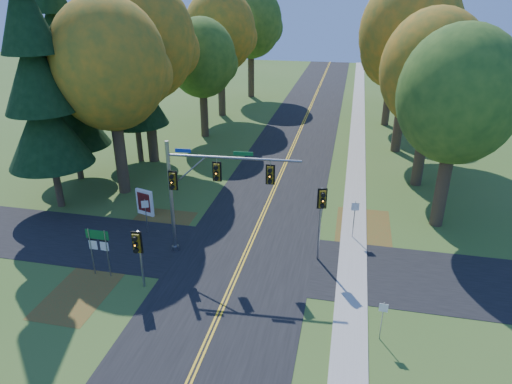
% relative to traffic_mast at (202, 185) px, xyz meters
% --- Properties ---
extents(ground, '(160.00, 160.00, 0.00)m').
position_rel_traffic_mast_xyz_m(ground, '(2.37, -2.08, -4.39)').
color(ground, '#375C20').
rests_on(ground, ground).
extents(road_main, '(8.00, 160.00, 0.02)m').
position_rel_traffic_mast_xyz_m(road_main, '(2.37, -2.08, -4.38)').
color(road_main, black).
rests_on(road_main, ground).
extents(road_cross, '(60.00, 6.00, 0.02)m').
position_rel_traffic_mast_xyz_m(road_cross, '(2.37, -0.08, -4.38)').
color(road_cross, black).
rests_on(road_cross, ground).
extents(centerline_left, '(0.10, 160.00, 0.01)m').
position_rel_traffic_mast_xyz_m(centerline_left, '(2.27, -2.08, -4.37)').
color(centerline_left, gold).
rests_on(centerline_left, road_main).
extents(centerline_right, '(0.10, 160.00, 0.01)m').
position_rel_traffic_mast_xyz_m(centerline_right, '(2.47, -2.08, -4.37)').
color(centerline_right, gold).
rests_on(centerline_right, road_main).
extents(sidewalk_east, '(1.60, 160.00, 0.06)m').
position_rel_traffic_mast_xyz_m(sidewalk_east, '(8.57, -2.08, -4.36)').
color(sidewalk_east, '#9E998E').
rests_on(sidewalk_east, ground).
extents(leaf_patch_w_near, '(4.00, 6.00, 0.00)m').
position_rel_traffic_mast_xyz_m(leaf_patch_w_near, '(-4.13, 1.92, -4.39)').
color(leaf_patch_w_near, brown).
rests_on(leaf_patch_w_near, ground).
extents(leaf_patch_e, '(3.50, 8.00, 0.00)m').
position_rel_traffic_mast_xyz_m(leaf_patch_e, '(9.17, 3.92, -4.39)').
color(leaf_patch_e, brown).
rests_on(leaf_patch_e, ground).
extents(leaf_patch_w_far, '(3.00, 5.00, 0.00)m').
position_rel_traffic_mast_xyz_m(leaf_patch_w_far, '(-5.13, -5.08, -4.39)').
color(leaf_patch_w_far, brown).
rests_on(leaf_patch_w_far, ground).
extents(tree_w_a, '(8.00, 8.00, 14.15)m').
position_rel_traffic_mast_xyz_m(tree_w_a, '(-8.76, 7.31, 5.09)').
color(tree_w_a, '#38281C').
rests_on(tree_w_a, ground).
extents(tree_e_a, '(7.20, 7.20, 12.73)m').
position_rel_traffic_mast_xyz_m(tree_e_a, '(13.93, 6.70, 4.14)').
color(tree_e_a, '#38281C').
rests_on(tree_e_a, ground).
extents(tree_w_b, '(8.60, 8.60, 15.38)m').
position_rel_traffic_mast_xyz_m(tree_w_b, '(-9.35, 14.21, 5.97)').
color(tree_w_b, '#38281C').
rests_on(tree_w_b, ground).
extents(tree_e_b, '(7.60, 7.60, 13.33)m').
position_rel_traffic_mast_xyz_m(tree_e_b, '(13.34, 13.50, 4.50)').
color(tree_e_b, '#38281C').
rests_on(tree_e_b, ground).
extents(tree_w_c, '(6.80, 6.80, 11.91)m').
position_rel_traffic_mast_xyz_m(tree_w_c, '(-7.17, 22.39, 3.55)').
color(tree_w_c, '#38281C').
rests_on(tree_w_c, ground).
extents(tree_e_c, '(8.80, 8.80, 15.79)m').
position_rel_traffic_mast_xyz_m(tree_e_c, '(12.25, 21.61, 6.27)').
color(tree_e_c, '#38281C').
rests_on(tree_e_c, ground).
extents(tree_w_d, '(8.20, 8.20, 14.56)m').
position_rel_traffic_mast_xyz_m(tree_w_d, '(-7.76, 31.11, 5.39)').
color(tree_w_d, '#38281C').
rests_on(tree_w_d, ground).
extents(tree_e_d, '(7.00, 7.00, 12.32)m').
position_rel_traffic_mast_xyz_m(tree_e_d, '(11.63, 30.80, 3.84)').
color(tree_e_d, '#38281C').
rests_on(tree_e_d, ground).
extents(tree_w_e, '(8.40, 8.40, 14.97)m').
position_rel_traffic_mast_xyz_m(tree_w_e, '(-6.55, 42.01, 5.68)').
color(tree_w_e, '#38281C').
rests_on(tree_w_e, ground).
extents(tree_e_e, '(7.80, 7.80, 13.74)m').
position_rel_traffic_mast_xyz_m(tree_e_e, '(12.84, 41.50, 4.80)').
color(tree_e_e, '#38281C').
rests_on(tree_e_e, ground).
extents(pine_a, '(5.60, 5.60, 19.48)m').
position_rel_traffic_mast_xyz_m(pine_a, '(-12.13, 3.92, 4.79)').
color(pine_a, '#38281C').
rests_on(pine_a, ground).
extents(pine_b, '(5.60, 5.60, 17.31)m').
position_rel_traffic_mast_xyz_m(pine_b, '(-13.63, 8.92, 3.77)').
color(pine_b, '#38281C').
rests_on(pine_b, ground).
extents(pine_c, '(5.60, 5.60, 20.56)m').
position_rel_traffic_mast_xyz_m(pine_c, '(-10.63, 13.92, 5.30)').
color(pine_c, '#38281C').
rests_on(pine_c, ground).
extents(traffic_mast, '(7.52, 0.98, 6.83)m').
position_rel_traffic_mast_xyz_m(traffic_mast, '(0.00, 0.00, 0.00)').
color(traffic_mast, gray).
rests_on(traffic_mast, ground).
extents(east_signal_pole, '(0.52, 0.62, 4.58)m').
position_rel_traffic_mast_xyz_m(east_signal_pole, '(6.61, 0.50, -0.92)').
color(east_signal_pole, gray).
rests_on(east_signal_pole, ground).
extents(ped_signal_pole, '(0.54, 0.62, 3.40)m').
position_rel_traffic_mast_xyz_m(ped_signal_pole, '(-2.12, -4.07, -1.86)').
color(ped_signal_pole, '#94969C').
rests_on(ped_signal_pole, ground).
extents(route_sign_cluster, '(1.33, 0.09, 2.84)m').
position_rel_traffic_mast_xyz_m(route_sign_cluster, '(-4.78, -3.35, -2.39)').
color(route_sign_cluster, gray).
rests_on(route_sign_cluster, ground).
extents(info_kiosk, '(1.35, 0.56, 1.87)m').
position_rel_traffic_mast_xyz_m(info_kiosk, '(-5.56, 3.89, -3.46)').
color(info_kiosk, white).
rests_on(info_kiosk, ground).
extents(reg_sign_e_north, '(0.48, 0.13, 2.51)m').
position_rel_traffic_mast_xyz_m(reg_sign_e_north, '(8.49, 3.65, -2.67)').
color(reg_sign_e_north, gray).
rests_on(reg_sign_e_north, ground).
extents(reg_sign_e_south, '(0.38, 0.06, 2.00)m').
position_rel_traffic_mast_xyz_m(reg_sign_e_south, '(9.87, -5.33, -3.02)').
color(reg_sign_e_south, gray).
rests_on(reg_sign_e_south, ground).
extents(reg_sign_w, '(0.42, 0.20, 2.33)m').
position_rel_traffic_mast_xyz_m(reg_sign_w, '(-4.38, 1.57, -2.80)').
color(reg_sign_w, gray).
rests_on(reg_sign_w, ground).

